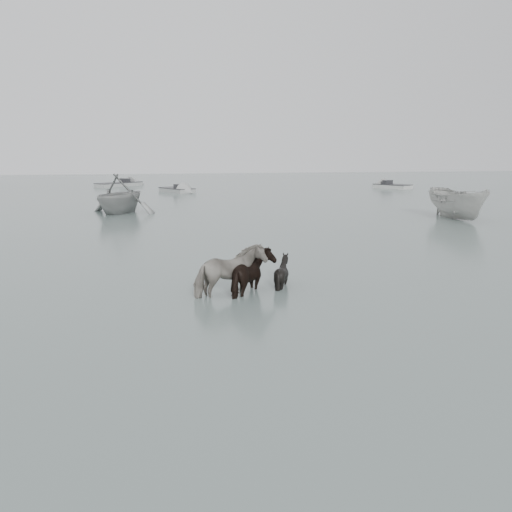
# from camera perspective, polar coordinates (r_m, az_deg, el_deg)

# --- Properties ---
(ground) EXTENTS (140.00, 140.00, 0.00)m
(ground) POSITION_cam_1_polar(r_m,az_deg,el_deg) (15.71, 4.11, -3.88)
(ground) COLOR #4C5A55
(ground) RESTS_ON ground
(pony_pinto) EXTENTS (2.16, 1.58, 1.66)m
(pony_pinto) POSITION_cam_1_polar(r_m,az_deg,el_deg) (15.45, -2.68, -0.96)
(pony_pinto) COLOR black
(pony_pinto) RESTS_ON ground
(pony_dark) EXTENTS (1.53, 1.71, 1.55)m
(pony_dark) POSITION_cam_1_polar(r_m,az_deg,el_deg) (15.76, -0.15, -0.92)
(pony_dark) COLOR black
(pony_dark) RESTS_ON ground
(pony_black) EXTENTS (1.44, 1.38, 1.23)m
(pony_black) POSITION_cam_1_polar(r_m,az_deg,el_deg) (16.60, 2.63, -0.88)
(pony_black) COLOR black
(pony_black) RESTS_ON ground
(rowboat_trail) EXTENTS (5.91, 6.17, 2.51)m
(rowboat_trail) POSITION_cam_1_polar(r_m,az_deg,el_deg) (35.49, -13.44, 6.22)
(rowboat_trail) COLOR gray
(rowboat_trail) RESTS_ON ground
(boat_small) EXTENTS (2.07, 5.07, 1.93)m
(boat_small) POSITION_cam_1_polar(r_m,az_deg,el_deg) (33.57, 19.56, 5.13)
(boat_small) COLOR #B3B3AE
(boat_small) RESTS_ON ground
(skiff_port) EXTENTS (3.94, 5.57, 0.75)m
(skiff_port) POSITION_cam_1_polar(r_m,az_deg,el_deg) (41.20, 20.28, 5.23)
(skiff_port) COLOR #ACAFAD
(skiff_port) RESTS_ON ground
(skiff_mid) EXTENTS (3.84, 5.11, 0.75)m
(skiff_mid) POSITION_cam_1_polar(r_m,az_deg,el_deg) (50.75, -7.92, 6.76)
(skiff_mid) COLOR gray
(skiff_mid) RESTS_ON ground
(skiff_star) EXTENTS (3.99, 4.93, 0.75)m
(skiff_star) POSITION_cam_1_polar(r_m,az_deg,el_deg) (56.53, 13.50, 6.98)
(skiff_star) COLOR #AFB0AB
(skiff_star) RESTS_ON ground
(skiff_far) EXTENTS (6.09, 5.75, 0.75)m
(skiff_far) POSITION_cam_1_polar(r_m,az_deg,el_deg) (59.42, -13.57, 7.16)
(skiff_far) COLOR #979997
(skiff_far) RESTS_ON ground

